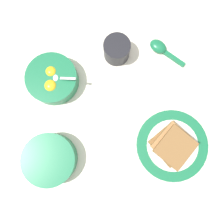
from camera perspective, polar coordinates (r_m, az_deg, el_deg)
ground_plane at (r=0.69m, az=-4.30°, el=-0.46°), size 3.00×3.00×0.00m
egg_bowl at (r=0.70m, az=-15.27°, el=8.26°), size 0.16×0.16×0.08m
toast_plate at (r=0.70m, az=15.39°, el=-8.40°), size 0.22×0.22×0.02m
toast_sandwich at (r=0.67m, az=15.73°, el=-8.33°), size 0.15×0.14×0.04m
soup_spoon at (r=0.75m, az=12.62°, el=15.91°), size 0.10×0.12×0.03m
congee_bowl at (r=0.68m, az=-15.92°, el=-11.84°), size 0.15×0.15×0.05m
drinking_cup at (r=0.70m, az=1.25°, el=15.99°), size 0.08×0.08×0.07m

